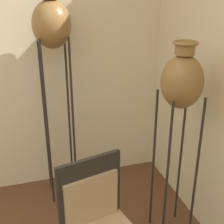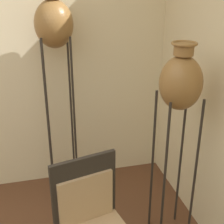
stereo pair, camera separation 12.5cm
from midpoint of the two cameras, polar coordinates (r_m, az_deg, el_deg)
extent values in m
cylinder|color=#28231E|center=(2.89, -10.25, -2.81)|extent=(0.02, 0.02, 1.61)
cylinder|color=#28231E|center=(2.91, -5.62, -2.35)|extent=(0.02, 0.02, 1.61)
cylinder|color=#28231E|center=(3.10, -10.59, -0.96)|extent=(0.02, 0.02, 1.61)
cylinder|color=#28231E|center=(3.12, -6.29, -0.54)|extent=(0.02, 0.02, 1.61)
torus|color=#28231E|center=(2.76, -9.15, 13.73)|extent=(0.24, 0.24, 0.02)
ellipsoid|color=olive|center=(2.75, -9.27, 15.59)|extent=(0.33, 0.33, 0.40)
cylinder|color=#28231E|center=(2.46, 11.03, -12.35)|extent=(0.02, 0.02, 1.28)
cylinder|color=#28231E|center=(2.56, 16.28, -11.29)|extent=(0.02, 0.02, 1.28)
cylinder|color=#28231E|center=(2.65, 8.77, -9.33)|extent=(0.02, 0.02, 1.28)
cylinder|color=#28231E|center=(2.75, 13.71, -8.49)|extent=(0.02, 0.02, 1.28)
torus|color=#28231E|center=(2.32, 13.80, 3.05)|extent=(0.26, 0.26, 0.02)
ellipsoid|color=olive|center=(2.29, 14.01, 5.16)|extent=(0.31, 0.31, 0.40)
cylinder|color=olive|center=(2.23, 14.60, 11.01)|extent=(0.14, 0.14, 0.08)
torus|color=olive|center=(2.22, 14.71, 12.03)|extent=(0.18, 0.18, 0.02)
cube|color=#28231E|center=(2.15, -3.37, -14.29)|extent=(0.45, 0.13, 0.52)
cube|color=tan|center=(2.16, -3.03, -15.78)|extent=(0.38, 0.11, 0.36)
camera|label=1|loc=(0.06, -88.63, 0.58)|focal=50.00mm
camera|label=2|loc=(0.06, 91.37, -0.58)|focal=50.00mm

